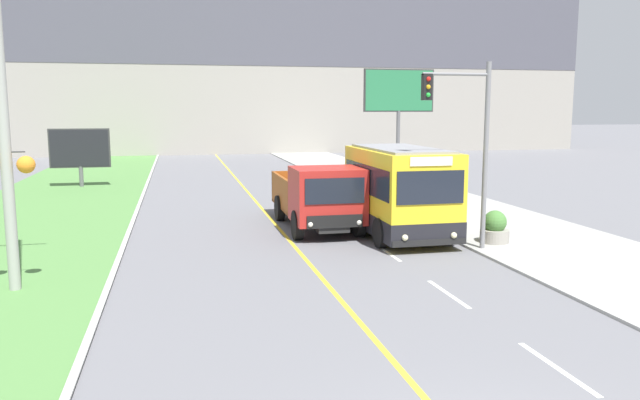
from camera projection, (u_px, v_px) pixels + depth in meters
apartment_block_background at (210, 30)px, 64.19m from camera, size 80.00×8.04×25.12m
city_bus at (400, 192)px, 22.21m from camera, size 2.69×5.67×3.22m
dump_truck at (321, 199)px, 23.20m from camera, size 2.55×6.82×2.50m
utility_pole_near at (0, 84)px, 15.09m from camera, size 1.80×0.44×10.99m
traffic_light_mast at (468, 132)px, 19.61m from camera, size 2.28×0.32×6.03m
billboard_large at (399, 95)px, 39.56m from camera, size 4.62×0.24×7.05m
billboard_small at (80, 149)px, 36.36m from camera, size 3.39×0.24×3.42m
planter_round_near at (495, 228)px, 21.08m from camera, size 0.97×0.97×1.10m
planter_round_second at (450, 211)px, 24.73m from camera, size 1.00×1.00×1.11m
planter_round_third at (417, 198)px, 28.38m from camera, size 0.96×0.96×1.05m
planter_round_far at (388, 188)px, 31.99m from camera, size 0.91×0.91×1.02m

